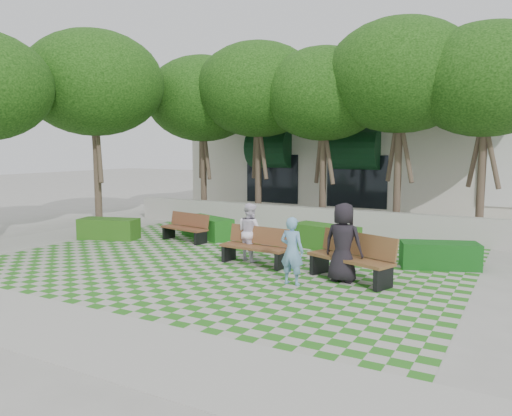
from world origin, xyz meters
The scene contains 17 objects.
ground centered at (0.00, 0.00, 0.00)m, with size 90.00×90.00×0.00m, color gray.
lawn centered at (0.00, 1.00, 0.01)m, with size 12.00×12.00×0.00m, color #2B721E.
sidewalk_south centered at (0.00, -4.70, 0.01)m, with size 16.00×2.00×0.01m, color #9E9B93.
sidewalk_west centered at (-7.20, 1.00, 0.01)m, with size 2.00×12.00×0.01m, color #9E9B93.
retaining_wall centered at (0.00, 6.20, 0.45)m, with size 15.00×0.36×0.90m, color #9E9B93.
bench_east centered at (3.49, 0.63, 0.52)m, with size 2.17×1.37×1.08m.
bench_mid centered at (0.80, 0.95, 0.47)m, with size 1.89×0.77×0.97m.
bench_west centered at (-2.75, 2.67, 0.44)m, with size 1.80×0.89×0.90m.
hedge_east centered at (5.04, 2.84, 0.33)m, with size 1.88×0.75×0.66m, color #124617.
hedge_midright centered at (1.63, 3.73, 0.36)m, with size 2.04×0.82×0.71m, color #205215.
hedge_midleft centered at (-2.50, 3.52, 0.35)m, with size 1.99×0.80×0.70m, color #165316.
hedge_west centered at (-5.24, 1.76, 0.34)m, with size 1.94×0.77×0.68m, color #225015.
person_blue centered at (2.44, -0.35, 0.76)m, with size 0.55×0.36×1.52m, color #6997C0.
person_dark centered at (3.34, 0.43, 0.90)m, with size 0.88×0.57×1.80m, color black.
person_white centered at (0.44, 1.29, 0.78)m, with size 0.75×0.59×1.55m, color white.
tree_row centered at (-1.86, 5.95, 5.18)m, with size 17.70×13.40×7.41m.
building centered at (0.93, 14.08, 2.52)m, with size 18.00×8.92×5.15m.
Camera 1 is at (6.99, -10.13, 3.02)m, focal length 35.00 mm.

